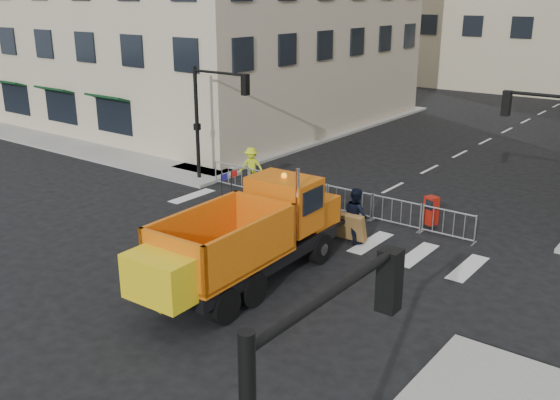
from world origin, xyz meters
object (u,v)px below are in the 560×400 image
Objects in this scene: plow_truck at (246,236)px; cop_b at (356,215)px; cop_c at (288,211)px; worker at (251,167)px; newspaper_box at (431,210)px; cop_a at (306,204)px.

cop_b is at bearing -11.31° from plow_truck.
plow_truck is 4.70m from cop_c.
plow_truck reaches higher than cop_b.
cop_b reaches higher than worker.
newspaper_box is at bearing -87.43° from cop_b.
plow_truck is 5.38× the size of cop_a.
cop_a reaches higher than newspaper_box.
plow_truck reaches higher than worker.
cop_b is (0.83, 5.06, -0.58)m from plow_truck.
worker is at bearing 36.87° from plow_truck.
plow_truck is 5.16m from cop_b.
cop_c is at bearing 19.00° from plow_truck.
cop_c is 1.49× the size of newspaper_box.
newspaper_box is (4.09, 3.63, -0.12)m from cop_c.
cop_c is (-0.18, -0.96, -0.04)m from cop_a.
cop_a is 1.05× the size of cop_c.
cop_a is at bearing 25.58° from cop_b.
plow_truck is at bearing 65.32° from cop_a.
cop_a is at bearing -126.43° from newspaper_box.
worker reaches higher than cop_a.
cop_b reaches higher than cop_c.
cop_a is 1.56× the size of newspaper_box.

